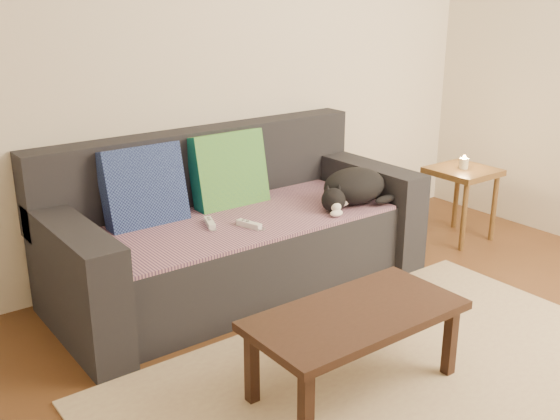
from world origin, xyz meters
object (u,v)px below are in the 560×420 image
Objects in this scene: sofa at (234,235)px; cat at (353,187)px; wii_remote_a at (249,224)px; side_table at (462,181)px; wii_remote_b at (210,223)px; coffee_table at (356,321)px.

cat is at bearing -23.09° from sofa.
side_table is (1.70, -0.05, -0.04)m from wii_remote_a.
wii_remote_b is at bearing -171.89° from cat.
cat reaches higher than side_table.
wii_remote_b is at bearing 31.13° from wii_remote_a.
side_table is at bearing -10.20° from sofa.
sofa reaches higher than wii_remote_a.
wii_remote_b is 1.87m from side_table.
wii_remote_b is (-0.86, 0.18, -0.09)m from cat.
sofa is 0.28m from wii_remote_b.
sofa is at bearing 176.78° from cat.
wii_remote_b is 1.10m from coffee_table.
sofa is 0.75m from cat.
wii_remote_a is 1.70m from side_table.
coffee_table is at bearing -157.48° from wii_remote_b.
wii_remote_b is (-0.21, -0.10, 0.15)m from sofa.
cat is 3.56× the size of wii_remote_a.
sofa is 0.29m from wii_remote_a.
coffee_table is (-0.17, -1.19, 0.02)m from sofa.
sofa reaches higher than cat.
wii_remote_b is at bearing 173.92° from side_table.
wii_remote_a is at bearing -163.11° from cat.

